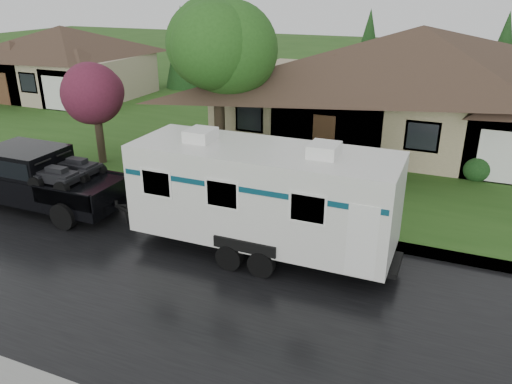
{
  "coord_description": "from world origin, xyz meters",
  "views": [
    {
      "loc": [
        4.24,
        -11.85,
        7.49
      ],
      "look_at": [
        -1.56,
        2.0,
        1.25
      ],
      "focal_mm": 35.0,
      "sensor_mm": 36.0,
      "label": 1
    }
  ],
  "objects": [
    {
      "name": "house_main",
      "position": [
        2.29,
        13.84,
        3.59
      ],
      "size": [
        19.44,
        10.8,
        6.9
      ],
      "color": "#988B67",
      "rests_on": "lawn"
    },
    {
      "name": "ground",
      "position": [
        0.0,
        0.0,
        0.0
      ],
      "size": [
        140.0,
        140.0,
        0.0
      ],
      "primitive_type": "plane",
      "color": "#264E18",
      "rests_on": "ground"
    },
    {
      "name": "curb",
      "position": [
        0.0,
        2.25,
        0.07
      ],
      "size": [
        140.0,
        0.5,
        0.15
      ],
      "primitive_type": "cube",
      "color": "gray",
      "rests_on": "ground"
    },
    {
      "name": "lawn",
      "position": [
        0.0,
        15.0,
        0.07
      ],
      "size": [
        140.0,
        26.0,
        0.15
      ],
      "primitive_type": "cube",
      "color": "#264E18",
      "rests_on": "ground"
    },
    {
      "name": "road",
      "position": [
        0.0,
        -2.0,
        0.01
      ],
      "size": [
        140.0,
        8.0,
        0.01
      ],
      "primitive_type": "cube",
      "color": "black",
      "rests_on": "ground"
    },
    {
      "name": "travel_trailer",
      "position": [
        -0.72,
        0.5,
        1.92
      ],
      "size": [
        8.08,
        2.84,
        3.63
      ],
      "color": "silver",
      "rests_on": "ground"
    },
    {
      "name": "pickup_truck",
      "position": [
        -9.54,
        0.5,
        1.17
      ],
      "size": [
        6.55,
        2.49,
        2.18
      ],
      "color": "black",
      "rests_on": "ground"
    },
    {
      "name": "tree_left_green",
      "position": [
        -5.24,
        6.74,
        5.13
      ],
      "size": [
        4.33,
        4.33,
        7.17
      ],
      "color": "#382B1E",
      "rests_on": "lawn"
    },
    {
      "name": "shrub_row",
      "position": [
        2.0,
        9.3,
        0.65
      ],
      "size": [
        13.6,
        1.0,
        1.0
      ],
      "color": "#143814",
      "rests_on": "lawn"
    },
    {
      "name": "tree_red",
      "position": [
        -10.29,
        5.04,
        3.19
      ],
      "size": [
        2.65,
        2.65,
        4.39
      ],
      "color": "#382B1E",
      "rests_on": "lawn"
    },
    {
      "name": "house_far",
      "position": [
        -21.78,
        15.85,
        2.97
      ],
      "size": [
        10.8,
        8.64,
        5.8
      ],
      "color": "tan",
      "rests_on": "lawn"
    }
  ]
}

